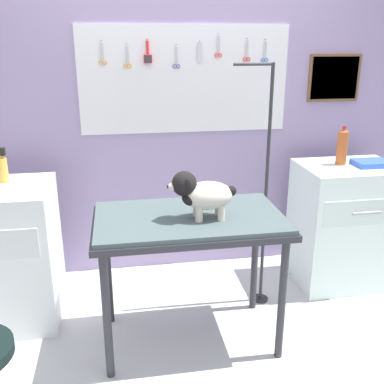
% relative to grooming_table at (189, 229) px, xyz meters
% --- Properties ---
extents(ground, '(4.40, 4.00, 0.04)m').
position_rel_grooming_table_xyz_m(ground, '(0.04, -0.29, -0.74)').
color(ground, silver).
extents(rear_wall_panel, '(4.00, 0.11, 2.30)m').
position_rel_grooming_table_xyz_m(rear_wall_panel, '(0.05, 0.99, 0.44)').
color(rear_wall_panel, '#9F8CB8').
rests_on(rear_wall_panel, ground).
extents(grooming_table, '(1.07, 0.62, 0.80)m').
position_rel_grooming_table_xyz_m(grooming_table, '(0.00, 0.00, 0.00)').
color(grooming_table, '#2D2D33').
rests_on(grooming_table, ground).
extents(grooming_arm, '(0.30, 0.11, 1.60)m').
position_rel_grooming_table_xyz_m(grooming_arm, '(0.54, 0.33, 0.02)').
color(grooming_arm, '#2D2D33').
rests_on(grooming_arm, ground).
extents(dog, '(0.38, 0.18, 0.27)m').
position_rel_grooming_table_xyz_m(dog, '(0.05, -0.06, 0.22)').
color(dog, silver).
rests_on(dog, grooming_table).
extents(cabinet_right, '(0.68, 0.54, 0.89)m').
position_rel_grooming_table_xyz_m(cabinet_right, '(1.22, 0.51, -0.27)').
color(cabinet_right, white).
rests_on(cabinet_right, ground).
extents(pump_bottle_white, '(0.07, 0.07, 0.22)m').
position_rel_grooming_table_xyz_m(pump_bottle_white, '(-1.07, 0.51, 0.26)').
color(pump_bottle_white, gold).
rests_on(pump_bottle_white, counter_left).
extents(soda_bottle, '(0.07, 0.07, 0.27)m').
position_rel_grooming_table_xyz_m(soda_bottle, '(1.17, 0.55, 0.30)').
color(soda_bottle, '#B45324').
rests_on(soda_bottle, cabinet_right).
extents(supply_tray, '(0.24, 0.18, 0.04)m').
position_rel_grooming_table_xyz_m(supply_tray, '(1.36, 0.48, 0.19)').
color(supply_tray, blue).
rests_on(supply_tray, cabinet_right).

